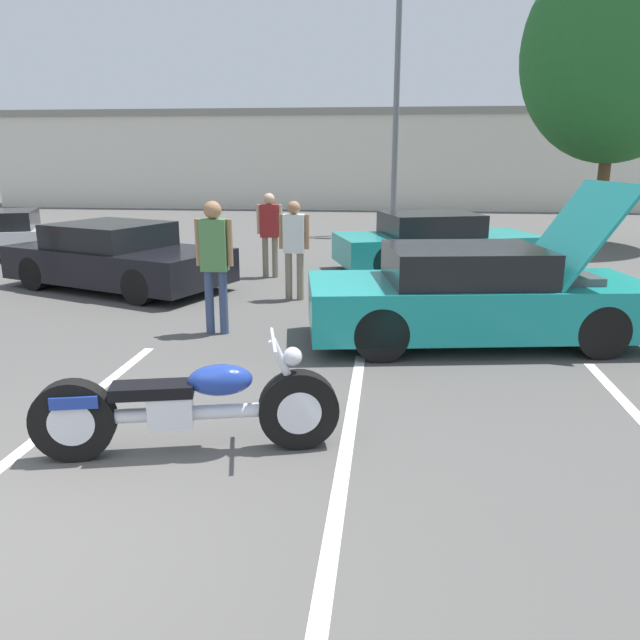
# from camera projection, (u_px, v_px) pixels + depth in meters

# --- Properties ---
(parking_stripe_middle) EXTENTS (0.12, 5.26, 0.01)m
(parking_stripe_middle) POSITION_uv_depth(u_px,v_px,m) (39.00, 437.00, 5.54)
(parking_stripe_middle) COLOR white
(parking_stripe_middle) RESTS_ON ground
(parking_stripe_back) EXTENTS (0.12, 5.26, 0.01)m
(parking_stripe_back) POSITION_uv_depth(u_px,v_px,m) (345.00, 453.00, 5.25)
(parking_stripe_back) COLOR white
(parking_stripe_back) RESTS_ON ground
(far_building) EXTENTS (32.00, 4.20, 4.40)m
(far_building) POSITION_uv_depth(u_px,v_px,m) (339.00, 157.00, 29.39)
(far_building) COLOR beige
(far_building) RESTS_ON ground
(light_pole) EXTENTS (1.21, 0.28, 8.59)m
(light_pole) POSITION_uv_depth(u_px,v_px,m) (400.00, 77.00, 18.75)
(light_pole) COLOR slate
(light_pole) RESTS_ON ground
(tree_background) EXTENTS (4.92, 4.92, 7.85)m
(tree_background) POSITION_uv_depth(u_px,v_px,m) (618.00, 52.00, 16.24)
(tree_background) COLOR brown
(tree_background) RESTS_ON ground
(motorcycle) EXTENTS (2.49, 0.88, 0.98)m
(motorcycle) POSITION_uv_depth(u_px,v_px,m) (187.00, 407.00, 5.16)
(motorcycle) COLOR black
(motorcycle) RESTS_ON ground
(show_car_hood_open) EXTENTS (4.59, 2.37, 2.10)m
(show_car_hood_open) POSITION_uv_depth(u_px,v_px,m) (477.00, 296.00, 8.22)
(show_car_hood_open) COLOR teal
(show_car_hood_open) RESTS_ON ground
(parked_car_mid_row) EXTENTS (4.53, 3.27, 1.21)m
(parked_car_mid_row) POSITION_uv_depth(u_px,v_px,m) (117.00, 258.00, 11.59)
(parked_car_mid_row) COLOR black
(parked_car_mid_row) RESTS_ON ground
(parked_car_right_row) EXTENTS (4.57, 2.98, 1.24)m
(parked_car_right_row) POSITION_uv_depth(u_px,v_px,m) (435.00, 243.00, 13.34)
(parked_car_right_row) COLOR teal
(parked_car_right_row) RESTS_ON ground
(spectator_near_motorcycle) EXTENTS (0.52, 0.24, 1.84)m
(spectator_near_motorcycle) POSITION_uv_depth(u_px,v_px,m) (214.00, 255.00, 8.49)
(spectator_near_motorcycle) COLOR #38476B
(spectator_near_motorcycle) RESTS_ON ground
(spectator_by_show_car) EXTENTS (0.52, 0.22, 1.69)m
(spectator_by_show_car) POSITION_uv_depth(u_px,v_px,m) (270.00, 228.00, 12.52)
(spectator_by_show_car) COLOR gray
(spectator_by_show_car) RESTS_ON ground
(spectator_far_lot) EXTENTS (0.52, 0.22, 1.69)m
(spectator_far_lot) POSITION_uv_depth(u_px,v_px,m) (294.00, 242.00, 10.56)
(spectator_far_lot) COLOR gray
(spectator_far_lot) RESTS_ON ground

